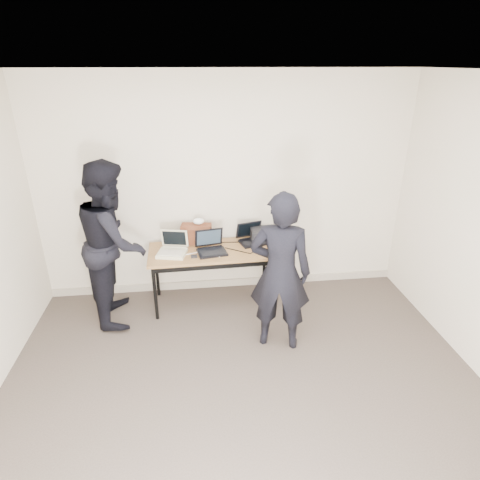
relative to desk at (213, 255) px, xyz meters
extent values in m
cube|color=#443A34|center=(0.20, -1.86, -0.69)|extent=(4.50, 4.50, 0.05)
cube|color=white|center=(0.20, -1.86, 2.06)|extent=(4.50, 4.50, 0.05)
cube|color=beige|center=(0.20, 0.41, 0.69)|extent=(4.50, 0.05, 2.70)
cube|color=brown|center=(0.00, 0.01, 0.04)|extent=(1.52, 0.70, 0.03)
cylinder|color=black|center=(-0.68, -0.28, -0.32)|extent=(0.04, 0.04, 0.68)
cylinder|color=black|center=(0.70, -0.23, -0.32)|extent=(0.04, 0.04, 0.68)
cylinder|color=black|center=(-0.70, 0.25, -0.32)|extent=(0.04, 0.04, 0.68)
cylinder|color=black|center=(0.68, 0.30, -0.32)|extent=(0.04, 0.04, 0.68)
cube|color=black|center=(0.01, -0.27, -0.02)|extent=(1.40, 0.07, 0.06)
cube|color=beige|center=(-0.47, -0.07, 0.08)|extent=(0.37, 0.33, 0.04)
cube|color=beige|center=(-0.48, -0.10, 0.10)|extent=(0.28, 0.20, 0.01)
cube|color=beige|center=(-0.44, 0.08, 0.20)|extent=(0.32, 0.12, 0.22)
cube|color=black|center=(-0.44, 0.07, 0.21)|extent=(0.27, 0.10, 0.18)
cube|color=beige|center=(-0.44, 0.06, 0.10)|extent=(0.28, 0.08, 0.02)
cube|color=black|center=(-0.01, -0.08, 0.07)|extent=(0.37, 0.30, 0.02)
cube|color=black|center=(-0.01, -0.11, 0.08)|extent=(0.29, 0.18, 0.01)
cube|color=black|center=(-0.04, 0.07, 0.20)|extent=(0.34, 0.13, 0.23)
cube|color=#26333F|center=(-0.04, 0.06, 0.20)|extent=(0.29, 0.10, 0.19)
cube|color=black|center=(-0.03, 0.04, 0.08)|extent=(0.29, 0.07, 0.02)
cube|color=black|center=(0.51, 0.14, 0.07)|extent=(0.37, 0.31, 0.02)
cube|color=black|center=(0.52, 0.11, 0.08)|extent=(0.29, 0.20, 0.01)
cube|color=black|center=(0.47, 0.28, 0.19)|extent=(0.33, 0.16, 0.22)
cube|color=black|center=(0.47, 0.27, 0.19)|extent=(0.28, 0.13, 0.17)
cube|color=black|center=(0.48, 0.25, 0.08)|extent=(0.28, 0.09, 0.02)
cube|color=#5E2D18|center=(-0.18, 0.23, 0.18)|extent=(0.38, 0.21, 0.24)
cube|color=#5E2D18|center=(-0.19, 0.17, 0.28)|extent=(0.37, 0.12, 0.07)
cube|color=#5E2D18|center=(-0.02, 0.21, 0.16)|extent=(0.03, 0.10, 0.02)
ellipsoid|color=white|center=(-0.15, 0.23, 0.34)|extent=(0.14, 0.12, 0.08)
cube|color=black|center=(0.63, 0.19, 0.14)|extent=(0.29, 0.24, 0.16)
cube|color=black|center=(-0.22, -0.17, 0.07)|extent=(0.07, 0.05, 0.03)
cube|color=black|center=(0.29, -0.06, 0.06)|extent=(0.28, 0.20, 0.01)
cube|color=silver|center=(-0.02, -0.11, 0.06)|extent=(0.18, 0.18, 0.01)
cube|color=black|center=(0.20, 0.19, 0.06)|extent=(0.25, 0.03, 0.01)
cube|color=silver|center=(-0.24, -0.07, 0.06)|extent=(0.27, 0.10, 0.01)
cube|color=black|center=(0.52, -0.06, 0.06)|extent=(0.19, 0.20, 0.01)
cube|color=black|center=(-0.42, 0.06, 0.06)|extent=(0.22, 0.26, 0.01)
imported|color=black|center=(0.63, -0.86, 0.18)|extent=(0.70, 0.55, 1.69)
imported|color=black|center=(-1.10, -0.10, 0.26)|extent=(0.79, 0.96, 1.85)
cube|color=#ADA18F|center=(0.20, 0.37, -0.61)|extent=(4.50, 0.03, 0.10)
camera|label=1|loc=(-0.17, -4.28, 2.10)|focal=30.00mm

